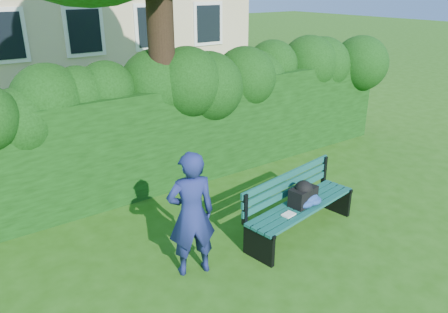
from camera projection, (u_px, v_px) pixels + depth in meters
ground at (247, 227)px, 6.61m from camera, size 80.00×80.00×0.00m
hedge at (173, 133)px, 7.94m from camera, size 10.00×1.00×1.80m
park_bench at (301, 201)px, 6.30m from camera, size 2.04×0.86×0.89m
man_reading at (191, 214)px, 5.30m from camera, size 0.68×0.54×1.64m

